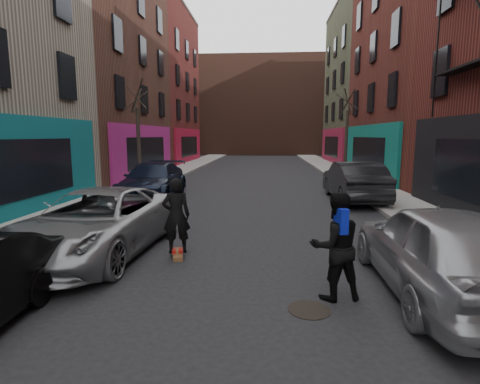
# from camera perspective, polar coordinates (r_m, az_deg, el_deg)

# --- Properties ---
(sidewalk_left) EXTENTS (2.50, 84.00, 0.13)m
(sidewalk_left) POSITION_cam_1_polar(r_m,az_deg,el_deg) (33.06, -8.25, 3.75)
(sidewalk_left) COLOR gray
(sidewalk_left) RESTS_ON ground
(sidewalk_right) EXTENTS (2.50, 84.00, 0.13)m
(sidewalk_right) POSITION_cam_1_polar(r_m,az_deg,el_deg) (32.75, 13.69, 3.55)
(sidewalk_right) COLOR gray
(sidewalk_right) RESTS_ON ground
(building_far) EXTENTS (40.00, 10.00, 14.00)m
(building_far) POSITION_cam_1_polar(r_m,az_deg,el_deg) (58.33, 3.41, 12.71)
(building_far) COLOR #47281E
(building_far) RESTS_ON ground
(tree_left_far) EXTENTS (2.00, 2.00, 6.50)m
(tree_left_far) POSITION_cam_1_polar(r_m,az_deg,el_deg) (21.37, -15.28, 9.82)
(tree_left_far) COLOR black
(tree_left_far) RESTS_ON sidewalk_left
(tree_right_far) EXTENTS (2.00, 2.00, 6.80)m
(tree_right_far) POSITION_cam_1_polar(r_m,az_deg,el_deg) (26.73, 15.98, 9.81)
(tree_right_far) COLOR black
(tree_right_far) RESTS_ON sidewalk_right
(parked_left_far) EXTENTS (2.91, 5.70, 1.54)m
(parked_left_far) POSITION_cam_1_polar(r_m,az_deg,el_deg) (9.58, -20.88, -4.31)
(parked_left_far) COLOR gray
(parked_left_far) RESTS_ON ground
(parked_left_end) EXTENTS (2.36, 5.56, 1.60)m
(parked_left_end) POSITION_cam_1_polar(r_m,az_deg,el_deg) (17.30, -13.15, 1.69)
(parked_left_end) COLOR black
(parked_left_end) RESTS_ON ground
(parked_right_far) EXTENTS (2.05, 4.97, 1.69)m
(parked_right_far) POSITION_cam_1_polar(r_m,az_deg,el_deg) (7.52, 28.23, -7.69)
(parked_right_far) COLOR #97999F
(parked_right_far) RESTS_ON ground
(parked_right_end) EXTENTS (1.96, 5.24, 1.71)m
(parked_right_end) POSITION_cam_1_polar(r_m,az_deg,el_deg) (16.99, 16.96, 1.60)
(parked_right_end) COLOR black
(parked_right_end) RESTS_ON ground
(skateboard) EXTENTS (0.43, 0.83, 0.10)m
(skateboard) POSITION_cam_1_polar(r_m,az_deg,el_deg) (9.04, -9.53, -9.35)
(skateboard) COLOR brown
(skateboard) RESTS_ON ground
(skateboarder) EXTENTS (0.73, 0.58, 1.76)m
(skateboarder) POSITION_cam_1_polar(r_m,az_deg,el_deg) (8.80, -9.68, -3.57)
(skateboarder) COLOR black
(skateboarder) RESTS_ON skateboard
(pedestrian) EXTENTS (1.05, 0.90, 1.87)m
(pedestrian) POSITION_cam_1_polar(r_m,az_deg,el_deg) (6.69, 14.35, -7.98)
(pedestrian) COLOR black
(pedestrian) RESTS_ON ground
(manhole) EXTENTS (0.88, 0.88, 0.01)m
(manhole) POSITION_cam_1_polar(r_m,az_deg,el_deg) (6.49, 10.51, -17.22)
(manhole) COLOR black
(manhole) RESTS_ON ground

